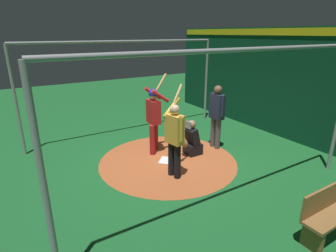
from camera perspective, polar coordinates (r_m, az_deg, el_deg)
The scene contains 10 objects.
ground_plane at distance 7.03m, azimuth -0.00°, elevation -7.34°, with size 25.82×25.82×0.00m, color #195B28.
dirt_circle at distance 7.03m, azimuth -0.00°, elevation -7.32°, with size 3.49×3.49×0.01m, color #AD562D.
home_plate at distance 7.03m, azimuth -0.00°, elevation -7.25°, with size 0.42×0.42×0.01m, color white.
batter at distance 7.21m, azimuth -2.98°, elevation 2.44°, with size 0.68×0.49×2.10m.
catcher at distance 7.29m, azimuth 4.99°, elevation -3.17°, with size 0.58×0.40×0.96m.
umpire at distance 7.62m, azimuth 10.17°, elevation 2.61°, with size 0.22×0.49×1.79m.
visitor at distance 5.94m, azimuth 1.41°, elevation -2.12°, with size 0.55×0.54×2.06m.
back_wall at distance 9.19m, azimuth 22.21°, elevation 8.47°, with size 0.22×9.82×3.29m.
cage_frame at distance 6.39m, azimuth -0.00°, elevation 9.70°, with size 6.25×4.83×2.91m.
bench at distance 5.30m, azimuth 31.75°, elevation -14.56°, with size 1.55×0.36×0.85m.
Camera 1 is at (3.28, 5.38, 3.12)m, focal length 29.05 mm.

